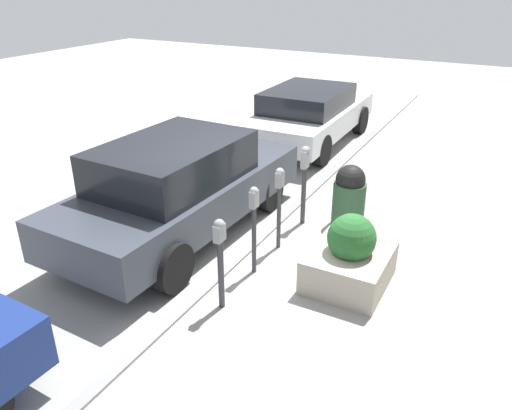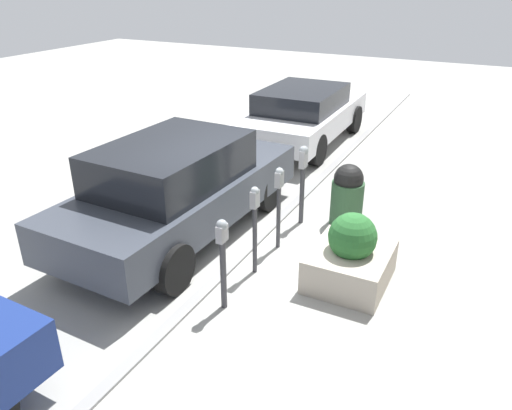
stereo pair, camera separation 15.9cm
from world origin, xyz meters
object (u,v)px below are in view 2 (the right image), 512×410
at_px(parking_meter_middle, 279,195).
at_px(parked_car_middle, 178,187).
at_px(parked_car_rear, 304,113).
at_px(planter_box, 351,257).
at_px(trash_bin, 347,195).
at_px(parking_meter_fourth, 303,173).
at_px(parking_meter_nearest, 223,252).
at_px(parking_meter_second, 255,218).

height_order(parking_meter_middle, parked_car_middle, parked_car_middle).
bearing_deg(parked_car_rear, planter_box, -152.98).
bearing_deg(parked_car_middle, trash_bin, -53.77).
height_order(parked_car_middle, parked_car_rear, parked_car_middle).
bearing_deg(parking_meter_fourth, parked_car_rear, 21.76).
distance_m(parking_meter_nearest, parking_meter_middle, 1.75).
height_order(parking_meter_second, parking_meter_fourth, parking_meter_fourth).
bearing_deg(parked_car_middle, parked_car_rear, 2.20).
xyz_separation_m(parked_car_middle, trash_bin, (1.60, -2.33, -0.31)).
relative_size(parking_meter_middle, parked_car_rear, 0.29).
bearing_deg(parking_meter_fourth, parking_meter_second, 179.97).
relative_size(parking_meter_nearest, parking_meter_fourth, 0.91).
bearing_deg(planter_box, parked_car_middle, 88.12).
distance_m(parking_meter_middle, trash_bin, 1.49).
xyz_separation_m(parking_meter_fourth, trash_bin, (0.30, -0.71, -0.38)).
height_order(parking_meter_fourth, parked_car_middle, parked_car_middle).
bearing_deg(trash_bin, parking_meter_fourth, 112.77).
relative_size(parking_meter_nearest, parked_car_rear, 0.28).
relative_size(parked_car_rear, trash_bin, 4.19).
relative_size(parked_car_middle, trash_bin, 4.31).
bearing_deg(trash_bin, parked_car_middle, 124.47).
distance_m(parking_meter_middle, parking_meter_fourth, 0.96).
height_order(parking_meter_nearest, parked_car_rear, parked_car_rear).
height_order(parking_meter_middle, parking_meter_fourth, parking_meter_fourth).
relative_size(parked_car_middle, parked_car_rear, 1.03).
bearing_deg(planter_box, parked_car_rear, 28.07).
bearing_deg(parking_meter_nearest, parked_car_rear, 13.81).
bearing_deg(parking_meter_fourth, parking_meter_nearest, -179.46).
xyz_separation_m(parking_meter_middle, trash_bin, (1.26, -0.71, -0.36)).
height_order(planter_box, trash_bin, trash_bin).
bearing_deg(parking_meter_nearest, parking_meter_middle, 0.88).
distance_m(planter_box, trash_bin, 1.81).
height_order(parking_meter_middle, parked_car_rear, parked_car_rear).
distance_m(planter_box, parked_car_middle, 2.97).
height_order(parking_meter_second, parked_car_rear, parked_car_rear).
height_order(parking_meter_second, parked_car_middle, parked_car_middle).
distance_m(parking_meter_second, planter_box, 1.44).
distance_m(parking_meter_nearest, parking_meter_fourth, 2.71).
xyz_separation_m(parking_meter_fourth, parked_car_middle, (-1.30, 1.62, -0.07)).
xyz_separation_m(parking_meter_second, trash_bin, (2.07, -0.71, -0.34)).
xyz_separation_m(parking_meter_nearest, parking_meter_middle, (1.75, 0.03, 0.08)).
distance_m(parking_meter_second, trash_bin, 2.21).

